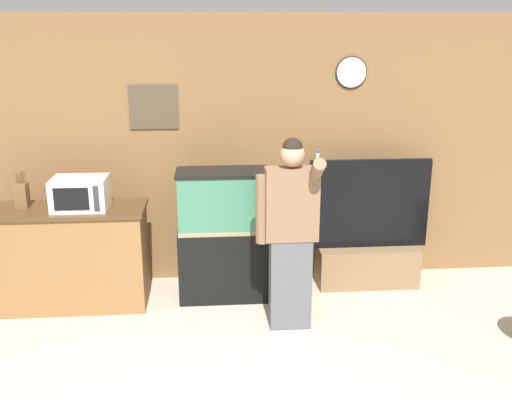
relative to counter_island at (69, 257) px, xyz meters
The scene contains 7 objects.
wall_back_paneled 1.71m from the counter_island, 21.64° to the left, with size 10.00×0.08×2.60m.
counter_island is the anchor object (origin of this frame).
microwave 0.63m from the counter_island, ahead, with size 0.47×0.35×0.28m.
knife_block 0.69m from the counter_island, behind, with size 0.10×0.12×0.32m.
aquarium_on_stand 1.42m from the counter_island, ahead, with size 0.84×0.42×1.23m.
tv_on_stand 2.84m from the counter_island, ahead, with size 1.19×0.40×1.27m.
person_standing 2.05m from the counter_island, 15.75° to the right, with size 0.51×0.39×1.63m.
Camera 1 is at (-0.07, -2.64, 2.44)m, focal length 40.00 mm.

